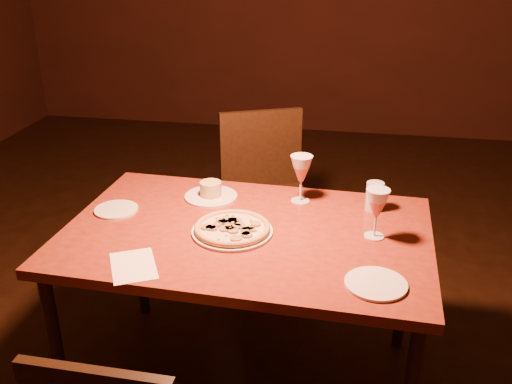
# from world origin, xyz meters

# --- Properties ---
(floor) EXTENTS (7.00, 7.00, 0.00)m
(floor) POSITION_xyz_m (0.00, 0.00, 0.00)
(floor) COLOR black
(floor) RESTS_ON ground
(dining_table) EXTENTS (1.41, 0.94, 0.74)m
(dining_table) POSITION_xyz_m (-0.12, -0.07, 0.67)
(dining_table) COLOR maroon
(dining_table) RESTS_ON floor
(chair_far) EXTENTS (0.59, 0.59, 0.92)m
(chair_far) POSITION_xyz_m (-0.17, 0.78, 0.52)
(chair_far) COLOR black
(chair_far) RESTS_ON floor
(pizza_plate) EXTENTS (0.30, 0.30, 0.03)m
(pizza_plate) POSITION_xyz_m (-0.16, -0.10, 0.76)
(pizza_plate) COLOR silver
(pizza_plate) RESTS_ON dining_table
(ramekin_saucer) EXTENTS (0.22, 0.22, 0.07)m
(ramekin_saucer) POSITION_xyz_m (-0.32, 0.20, 0.76)
(ramekin_saucer) COLOR silver
(ramekin_saucer) RESTS_ON dining_table
(wine_glass_far) EXTENTS (0.09, 0.09, 0.20)m
(wine_glass_far) POSITION_xyz_m (0.06, 0.22, 0.84)
(wine_glass_far) COLOR #C35F51
(wine_glass_far) RESTS_ON dining_table
(wine_glass_right) EXTENTS (0.09, 0.09, 0.19)m
(wine_glass_right) POSITION_xyz_m (0.36, -0.03, 0.83)
(wine_glass_right) COLOR #C35F51
(wine_glass_right) RESTS_ON dining_table
(water_tumbler) EXTENTS (0.07, 0.07, 0.12)m
(water_tumbler) POSITION_xyz_m (0.36, 0.20, 0.80)
(water_tumbler) COLOR #ABB6BB
(water_tumbler) RESTS_ON dining_table
(side_plate_left) EXTENTS (0.18, 0.18, 0.01)m
(side_plate_left) POSITION_xyz_m (-0.67, 0.00, 0.74)
(side_plate_left) COLOR silver
(side_plate_left) RESTS_ON dining_table
(side_plate_near) EXTENTS (0.20, 0.20, 0.01)m
(side_plate_near) POSITION_xyz_m (0.36, -0.36, 0.74)
(side_plate_near) COLOR silver
(side_plate_near) RESTS_ON dining_table
(menu_card) EXTENTS (0.23, 0.25, 0.00)m
(menu_card) POSITION_xyz_m (-0.44, -0.39, 0.74)
(menu_card) COLOR white
(menu_card) RESTS_ON dining_table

